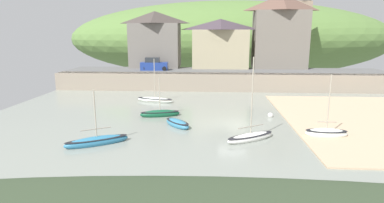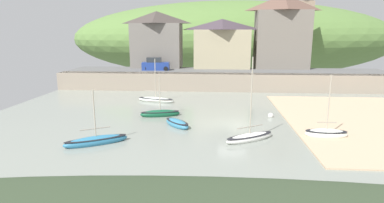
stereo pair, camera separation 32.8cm
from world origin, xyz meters
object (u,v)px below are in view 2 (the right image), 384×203
at_px(fishing_boat_green, 326,133).
at_px(parked_car_near_slipway, 155,65).
at_px(waterfront_building_centre, 222,43).
at_px(church_with_spire, 303,17).
at_px(sailboat_white_hull, 156,100).
at_px(waterfront_building_left, 157,39).
at_px(waterfront_building_right, 282,31).
at_px(sailboat_nearest_shore, 160,113).
at_px(rowboat_small_beached, 250,137).
at_px(mooring_buoy, 271,116).
at_px(sailboat_far_left, 96,141).
at_px(sailboat_tall_mast, 177,123).

height_order(fishing_boat_green, parked_car_near_slipway, fishing_boat_green).
height_order(waterfront_building_centre, church_with_spire, church_with_spire).
relative_size(fishing_boat_green, sailboat_white_hull, 0.97).
relative_size(waterfront_building_left, waterfront_building_centre, 0.99).
bearing_deg(waterfront_building_right, sailboat_nearest_shore, -124.87).
bearing_deg(waterfront_building_left, rowboat_small_beached, -67.19).
bearing_deg(mooring_buoy, waterfront_building_centre, 101.08).
xyz_separation_m(waterfront_building_centre, sailboat_white_hull, (-7.98, -16.17, -6.09)).
height_order(waterfront_building_centre, sailboat_far_left, waterfront_building_centre).
xyz_separation_m(waterfront_building_left, church_with_spire, (24.33, 4.00, 3.70)).
height_order(sailboat_tall_mast, sailboat_white_hull, sailboat_white_hull).
bearing_deg(sailboat_far_left, waterfront_building_left, 61.66).
bearing_deg(parked_car_near_slipway, sailboat_nearest_shore, -80.45).
relative_size(waterfront_building_centre, church_with_spire, 0.57).
xyz_separation_m(sailboat_tall_mast, sailboat_nearest_shore, (-2.06, 3.25, 0.03)).
bearing_deg(waterfront_building_centre, sailboat_tall_mast, -99.35).
height_order(sailboat_white_hull, sailboat_far_left, sailboat_white_hull).
distance_m(sailboat_white_hull, sailboat_far_left, 14.83).
bearing_deg(sailboat_tall_mast, waterfront_building_right, 112.18).
relative_size(fishing_boat_green, sailboat_far_left, 1.15).
xyz_separation_m(waterfront_building_left, rowboat_small_beached, (12.30, -29.24, -6.72)).
distance_m(waterfront_building_centre, rowboat_small_beached, 29.91).
distance_m(waterfront_building_left, parked_car_near_slipway, 5.90).
height_order(fishing_boat_green, sailboat_white_hull, sailboat_white_hull).
bearing_deg(parked_car_near_slipway, waterfront_building_left, 94.10).
bearing_deg(parked_car_near_slipway, rowboat_small_beached, -66.84).
relative_size(rowboat_small_beached, parked_car_near_slipway, 1.54).
relative_size(sailboat_nearest_shore, parked_car_near_slipway, 0.97).
distance_m(waterfront_building_centre, sailboat_nearest_shore, 24.33).
bearing_deg(waterfront_building_right, parked_car_near_slipway, -167.09).
distance_m(sailboat_far_left, mooring_buoy, 16.41).
bearing_deg(sailboat_nearest_shore, fishing_boat_green, -35.67).
xyz_separation_m(waterfront_building_centre, rowboat_small_beached, (1.64, -29.24, -6.08)).
xyz_separation_m(rowboat_small_beached, sailboat_far_left, (-11.25, -1.67, -0.00)).
xyz_separation_m(waterfront_building_left, mooring_buoy, (15.03, -22.33, -6.82)).
distance_m(waterfront_building_centre, mooring_buoy, 23.58).
xyz_separation_m(fishing_boat_green, parked_car_near_slipway, (-17.80, 23.54, 2.91)).
distance_m(waterfront_building_centre, church_with_spire, 14.89).
height_order(waterfront_building_left, rowboat_small_beached, waterfront_building_left).
distance_m(waterfront_building_centre, fishing_boat_green, 29.69).
xyz_separation_m(fishing_boat_green, sailboat_far_left, (-17.26, -2.87, -0.03)).
xyz_separation_m(waterfront_building_centre, sailboat_tall_mast, (-4.27, -25.94, -6.10)).
xyz_separation_m(waterfront_building_centre, mooring_buoy, (4.37, -22.33, -6.18)).
relative_size(church_with_spire, sailboat_tall_mast, 5.19).
bearing_deg(waterfront_building_right, waterfront_building_centre, 180.00).
bearing_deg(mooring_buoy, church_with_spire, 70.55).
distance_m(church_with_spire, sailboat_tall_mast, 36.44).
relative_size(fishing_boat_green, parked_car_near_slipway, 1.22).
bearing_deg(waterfront_building_centre, parked_car_near_slipway, -156.09).
relative_size(waterfront_building_left, waterfront_building_right, 0.79).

